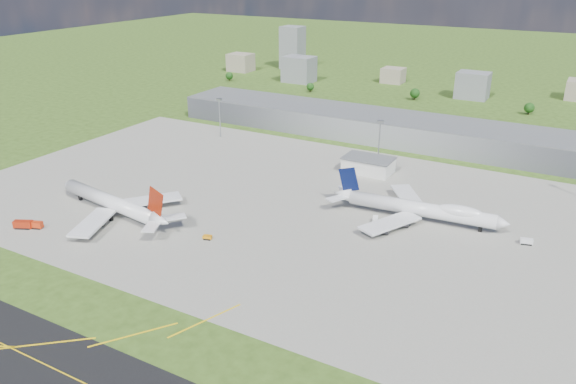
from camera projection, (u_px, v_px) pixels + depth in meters
The scene contains 22 objects.
ground at pixel (382, 145), 354.62m from camera, with size 1400.00×1400.00×0.00m, color #304B17.
apron at pixel (320, 212), 261.36m from camera, with size 360.00×190.00×0.08m, color gray.
terminal at pixel (391, 128), 363.84m from camera, with size 300.00×42.00×15.00m, color gray.
ops_building at pixel (368, 165), 308.25m from camera, with size 26.00×16.00×8.00m, color silver.
mast_west at pixel (219, 111), 364.54m from camera, with size 3.50×2.00×25.90m.
mast_center at pixel (380, 135), 315.09m from camera, with size 3.50×2.00×25.90m.
airliner_red_twin at pixel (114, 204), 255.64m from camera, with size 77.26×59.62×21.25m.
airliner_blue_quad at pixel (420, 209), 250.10m from camera, with size 78.94×61.77×20.61m.
fire_truck at pixel (23, 225), 244.36m from camera, with size 8.50×6.08×3.54m.
crash_tender at pixel (36, 225), 244.43m from camera, with size 6.54×4.56×3.15m.
tug_yellow at pixel (207, 237), 234.97m from camera, with size 4.11×3.08×1.81m.
van_white_near at pixel (375, 220), 249.74m from camera, with size 3.66×5.53×2.59m.
van_white_far at pixel (526, 242), 230.76m from camera, with size 5.38×3.47×2.55m.
bldg_far_w at pixel (241, 62), 587.21m from camera, with size 24.00×20.00×18.00m, color gray.
bldg_w at pixel (299, 69), 533.97m from camera, with size 28.00×22.00×24.00m, color slate.
bldg_cw at pixel (393, 75), 532.20m from camera, with size 20.00×18.00×14.00m, color gray.
bldg_c at pixel (473, 85), 470.50m from camera, with size 26.00×20.00×22.00m, color slate.
bldg_tall_w at pixel (292, 48), 596.52m from camera, with size 22.00×20.00×44.00m, color slate.
tree_far_w at pixel (229, 76), 539.35m from camera, with size 7.20×7.20×8.80m.
tree_w at pixel (310, 87), 494.98m from camera, with size 6.75×6.75×8.25m.
tree_c at pixel (415, 93), 466.25m from camera, with size 8.10×8.10×9.90m.
tree_e at pixel (529, 108), 421.89m from camera, with size 7.65×7.65×9.35m.
Camera 1 is at (112.69, -175.11, 108.66)m, focal length 35.00 mm.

